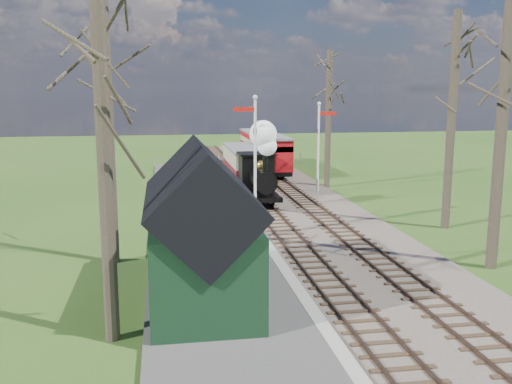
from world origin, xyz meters
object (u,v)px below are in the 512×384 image
Objects in this scene: red_carriage_a at (271,155)px; semaphore_near at (254,147)px; locomotive at (260,168)px; station_shed at (201,233)px; red_carriage_b at (258,147)px; semaphore_far at (320,140)px; sign_board at (258,244)px; bench at (247,298)px; person at (246,265)px; coach at (245,164)px.

semaphore_near is at bearing -104.44° from red_carriage_a.
semaphore_near is at bearing -106.27° from locomotive.
station_shed reaches higher than red_carriage_a.
station_shed is at bearing -102.71° from red_carriage_b.
station_shed is 1.10× the size of semaphore_far.
semaphore_far reaches higher than red_carriage_a.
sign_board reaches higher than bench.
station_shed reaches higher than person.
red_carriage_a is 3.88× the size of bench.
semaphore_near is at bearing -95.08° from coach.
locomotive is at bearing 73.64° from station_shed.
station_shed is 1.09× the size of red_carriage_a.
semaphore_near reaches higher than sign_board.
semaphore_far is 5.68m from locomotive.
coach reaches higher than sign_board.
station_shed is at bearing -106.36° from locomotive.
red_carriage_b is (3.37, 18.58, -1.95)m from semaphore_near.
station_shed is 1.34× the size of locomotive.
red_carriage_b is (2.60, 9.92, 0.10)m from coach.
semaphore_near is at bearing -23.26° from person.
locomotive reaches higher than coach.
coach is 19.86m from person.
semaphore_far is 18.61m from person.
locomotive reaches higher than person.
sign_board is at bearing 76.93° from bench.
coach is at bearing 89.89° from locomotive.
station_shed reaches higher than sign_board.
station_shed is 1.09× the size of red_carriage_b.
sign_board is (2.42, 4.12, -1.58)m from station_shed.
semaphore_far is 12.82m from red_carriage_b.
locomotive is at bearing 79.90° from sign_board.
red_carriage_a is (2.60, 4.42, 0.10)m from coach.
bench is (-7.48, -19.16, -2.77)m from semaphore_far.
person is (-2.81, -19.65, -0.68)m from coach.
semaphore_near is 13.65m from red_carriage_a.
red_carriage_a and red_carriage_b have the same top height.
red_carriage_b is at bearing 75.32° from coach.
red_carriage_a is at bearing 75.56° from semaphore_near.
coach is 5.13m from red_carriage_a.
station_shed is 5.03m from sign_board.
red_carriage_b is at bearing 77.29° from station_shed.
semaphore_near is 4.47× the size of person.
station_shed is 26.02m from red_carriage_a.
person is at bearing -112.91° from semaphore_far.
bench is 2.21m from person.
sign_board is at bearing -100.10° from locomotive.
person is at bearing -98.12° from coach.
semaphore_near is at bearing 81.99° from sign_board.
sign_board is at bearing -98.01° from semaphore_near.
semaphore_near is 8.93m from coach.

